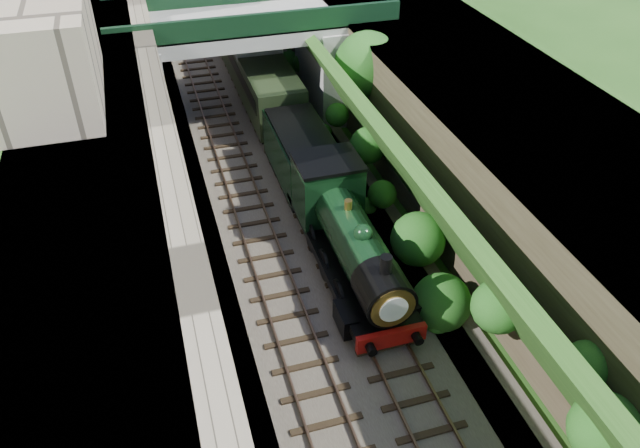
% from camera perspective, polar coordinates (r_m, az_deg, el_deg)
% --- Properties ---
extents(ground, '(160.00, 160.00, 0.00)m').
position_cam_1_polar(ground, '(21.92, 6.45, -18.30)').
color(ground, '#1E4714').
rests_on(ground, ground).
extents(trackbed, '(10.00, 90.00, 0.20)m').
position_cam_1_polar(trackbed, '(36.47, -5.40, 7.23)').
color(trackbed, '#473F38').
rests_on(trackbed, ground).
extents(retaining_wall, '(1.00, 90.00, 7.00)m').
position_cam_1_polar(retaining_wall, '(34.46, -14.84, 10.68)').
color(retaining_wall, '#756B56').
rests_on(retaining_wall, ground).
extents(street_plateau_left, '(6.00, 90.00, 7.00)m').
position_cam_1_polar(street_plateau_left, '(34.60, -20.65, 9.63)').
color(street_plateau_left, '#262628').
rests_on(street_plateau_left, ground).
extents(street_plateau_right, '(8.00, 90.00, 6.25)m').
position_cam_1_polar(street_plateau_right, '(37.86, 8.89, 13.20)').
color(street_plateau_right, '#262628').
rests_on(street_plateau_right, ground).
extents(embankment_slope, '(4.71, 90.00, 6.44)m').
position_cam_1_polar(embankment_slope, '(34.49, 3.42, 10.48)').
color(embankment_slope, '#1E4714').
rests_on(embankment_slope, ground).
extents(track_left, '(2.50, 90.00, 0.20)m').
position_cam_1_polar(track_left, '(36.13, -8.53, 6.94)').
color(track_left, black).
rests_on(track_left, trackbed).
extents(track_right, '(2.50, 90.00, 0.20)m').
position_cam_1_polar(track_right, '(36.61, -3.57, 7.71)').
color(track_right, black).
rests_on(track_right, trackbed).
extents(road_bridge, '(16.00, 6.40, 7.25)m').
position_cam_1_polar(road_bridge, '(38.52, -5.64, 15.40)').
color(road_bridge, gray).
rests_on(road_bridge, ground).
extents(building_near, '(4.00, 8.00, 4.00)m').
position_cam_1_polar(building_near, '(27.08, -24.27, 14.34)').
color(building_near, gray).
rests_on(building_near, street_plateau_left).
extents(tree, '(3.60, 3.80, 6.60)m').
position_cam_1_polar(tree, '(34.92, 4.41, 14.20)').
color(tree, black).
rests_on(tree, ground).
extents(locomotive, '(3.10, 10.22, 3.83)m').
position_cam_1_polar(locomotive, '(26.03, 2.62, -1.31)').
color(locomotive, black).
rests_on(locomotive, trackbed).
extents(tender, '(2.70, 6.00, 3.05)m').
position_cam_1_polar(tender, '(32.02, -1.67, 6.06)').
color(tender, black).
rests_on(tender, trackbed).
extents(coach_front, '(2.90, 18.00, 3.70)m').
position_cam_1_polar(coach_front, '(42.93, -6.29, 14.71)').
color(coach_front, black).
rests_on(coach_front, trackbed).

